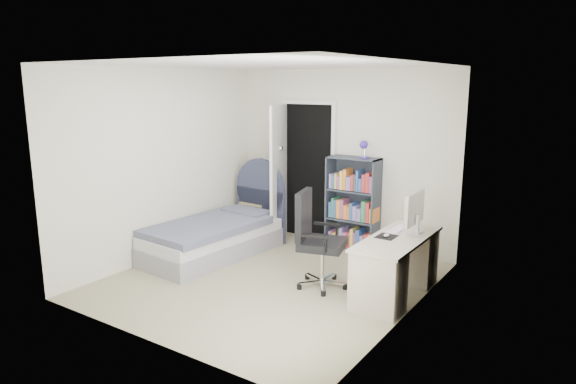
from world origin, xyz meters
The scene contains 8 objects.
room_shell centered at (0.00, 0.00, 1.25)m, with size 3.50×3.70×2.60m.
door centered at (-0.73, 1.53, 1.03)m, with size 0.92×0.79×2.06m.
bed centered at (-1.15, 0.39, 0.28)m, with size 1.07×2.05×1.22m.
nightstand centered at (-1.25, 1.44, 0.41)m, with size 0.42×0.42×0.62m.
floor_lamp centered at (-0.82, 1.41, 0.58)m, with size 0.20×0.20×1.42m.
bookcase centered at (0.29, 1.64, 0.60)m, with size 0.74×0.31×1.55m.
desk centered at (1.43, 0.42, 0.37)m, with size 0.55×1.38×1.13m.
office_chair centered at (0.53, 0.16, 0.61)m, with size 0.61×0.63×1.12m.
Camera 1 is at (3.38, -4.67, 2.31)m, focal length 32.00 mm.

